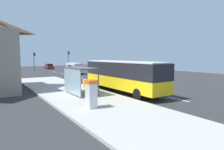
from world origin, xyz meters
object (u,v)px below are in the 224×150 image
ticket_machine (91,94)px  recycling_bin_red (88,84)px  recycling_bin_green (91,85)px  traffic_light_near_side (68,57)px  traffic_light_far_side (34,59)px  bus_shelter (77,74)px  bus (122,74)px  sedan_near (49,66)px  white_van (75,68)px  recycling_bin_yellow (85,84)px

ticket_machine → recycling_bin_red: bearing=65.1°
recycling_bin_green → traffic_light_near_side: traffic_light_near_side is taller
traffic_light_far_side → bus_shelter: size_ratio=1.17×
bus → traffic_light_near_side: bearing=78.0°
sedan_near → bus: bearing=-95.5°
recycling_bin_red → traffic_light_near_side: (9.70, 31.06, 2.73)m
traffic_light_far_side → sedan_near: bearing=51.1°
sedan_near → recycling_bin_green: sedan_near is taller
recycling_bin_green → white_van: bearing=72.0°
white_van → ticket_machine: white_van is taller
bus → recycling_bin_yellow: 4.54m
traffic_light_far_side → traffic_light_near_side: bearing=-5.3°
bus → white_van: bus is taller
ticket_machine → recycling_bin_green: size_ratio=2.04×
traffic_light_near_side → white_van: bearing=-105.3°
bus → recycling_bin_green: (-2.49, 2.21, -1.19)m
recycling_bin_green → recycling_bin_yellow: 1.40m
recycling_bin_green → traffic_light_far_side: (1.10, 32.56, 2.47)m
recycling_bin_green → traffic_light_near_side: (9.70, 31.76, 2.73)m
white_van → recycling_bin_yellow: (-6.40, -18.30, -0.69)m
sedan_near → recycling_bin_green: 39.77m
white_van → ticket_machine: (-9.77, -26.25, -0.17)m
traffic_light_near_side → traffic_light_far_side: bearing=174.7°
sedan_near → ticket_machine: bearing=-102.2°
sedan_near → recycling_bin_green: (-6.50, -39.24, -0.14)m
sedan_near → recycling_bin_yellow: 38.39m
recycling_bin_green → recycling_bin_red: (0.00, 0.70, 0.00)m
ticket_machine → recycling_bin_red: size_ratio=2.04×
recycling_bin_green → recycling_bin_yellow: bearing=90.0°
sedan_near → recycling_bin_yellow: bearing=-99.7°
white_van → bus_shelter: bus_shelter is taller
traffic_light_far_side → bus_shelter: 34.29m
traffic_light_near_side → traffic_light_far_side: size_ratio=1.09×
bus → white_van: (3.91, 21.91, -0.50)m
recycling_bin_yellow → recycling_bin_red: bearing=-90.0°
ticket_machine → recycling_bin_yellow: size_ratio=2.04×
bus → traffic_light_far_side: 34.82m
recycling_bin_yellow → traffic_light_near_side: 31.99m
ticket_machine → recycling_bin_red: 8.02m
traffic_light_near_side → recycling_bin_red: bearing=-107.3°
traffic_light_near_side → ticket_machine: bearing=-108.8°
recycling_bin_red → recycling_bin_yellow: 0.70m
recycling_bin_yellow → white_van: bearing=70.7°
white_van → traffic_light_near_side: traffic_light_near_side is taller
white_van → recycling_bin_red: 20.06m
recycling_bin_red → bus_shelter: 3.47m
ticket_machine → traffic_light_far_side: (4.47, 39.12, 1.95)m
recycling_bin_yellow → traffic_light_near_side: bearing=72.3°
bus → sedan_near: bearing=84.5°
white_van → ticket_machine: 28.01m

